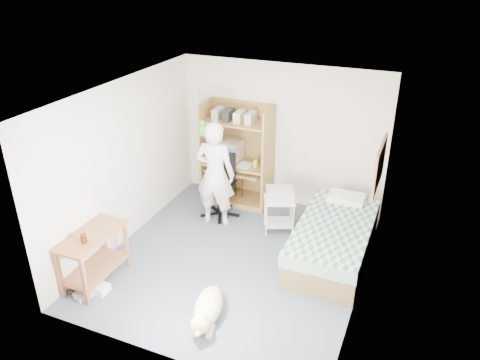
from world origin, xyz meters
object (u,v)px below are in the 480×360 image
Objects in this scene: side_desk at (93,251)px; printer_cart at (279,210)px; computer_hutch at (238,158)px; office_chair at (221,194)px; person at (215,174)px; bed at (333,240)px; dog at (207,309)px.

side_desk is 1.67× the size of printer_cart.
computer_hutch is 1.80× the size of side_desk.
office_chair is (0.78, 2.36, -0.11)m from side_desk.
computer_hutch is at bearing -96.73° from person.
person is (-0.02, -0.89, 0.07)m from computer_hutch.
bed reaches higher than dog.
computer_hutch is 1.02× the size of person.
person reaches higher than side_desk.
dog is at bearing -74.39° from office_chair.
dog is 2.32m from printer_cart.
computer_hutch is 3.08m from side_desk.
bed is 1.05m from printer_cart.
computer_hutch is 0.73m from office_chair.
printer_cart is (1.03, -0.73, -0.44)m from computer_hutch.
person is 2.97× the size of printer_cart.
person is at bearing 67.82° from side_desk.
computer_hutch is at bearing 73.86° from side_desk.
office_chair is 1.11m from printer_cart.
printer_cart reaches higher than dog.
side_desk is 2.48m from office_chair.
dog is (-1.11, -1.91, -0.12)m from bed.
computer_hutch is 1.69× the size of office_chair.
side_desk reaches higher than dog.
person is (0.06, -0.31, 0.51)m from office_chair.
computer_hutch is 3.01× the size of printer_cart.
person is 1.72× the size of dog.
office_chair is 1.79× the size of printer_cart.
printer_cart is at bearing -13.27° from office_chair.
person is at bearing 173.45° from bed.
bed is 2.12m from person.
dog is 1.72× the size of printer_cart.
bed is 1.96× the size of dog.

